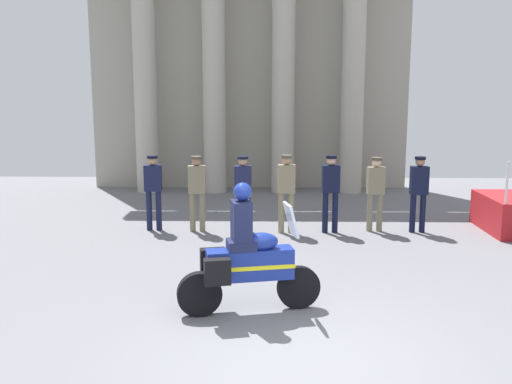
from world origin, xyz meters
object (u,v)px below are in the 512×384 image
at_px(officer_in_row_3, 286,187).
at_px(officer_in_row_1, 197,187).
at_px(officer_in_row_5, 376,188).
at_px(motorcycle_with_rider, 245,259).
at_px(officer_in_row_4, 331,187).
at_px(officer_in_row_0, 153,186).
at_px(officer_in_row_6, 419,188).
at_px(officer_in_row_2, 243,187).

bearing_deg(officer_in_row_3, officer_in_row_1, -4.90).
xyz_separation_m(officer_in_row_5, motorcycle_with_rider, (-2.74, -4.88, -0.20)).
bearing_deg(officer_in_row_4, officer_in_row_0, -4.44).
xyz_separation_m(officer_in_row_3, motorcycle_with_rider, (-0.73, -4.69, -0.24)).
relative_size(officer_in_row_1, officer_in_row_3, 0.98).
height_order(officer_in_row_5, motorcycle_with_rider, motorcycle_with_rider).
xyz_separation_m(officer_in_row_0, officer_in_row_3, (3.01, -0.18, 0.02)).
bearing_deg(officer_in_row_5, motorcycle_with_rider, 58.41).
distance_m(officer_in_row_1, officer_in_row_6, 4.95).
relative_size(officer_in_row_2, officer_in_row_3, 0.98).
xyz_separation_m(officer_in_row_4, officer_in_row_5, (1.02, 0.16, -0.04)).
xyz_separation_m(officer_in_row_1, motorcycle_with_rider, (1.27, -4.79, -0.22)).
xyz_separation_m(officer_in_row_1, officer_in_row_2, (1.03, 0.02, -0.00)).
distance_m(officer_in_row_2, officer_in_row_6, 3.92).
distance_m(officer_in_row_4, officer_in_row_5, 1.04).
distance_m(officer_in_row_3, officer_in_row_4, 0.98).
bearing_deg(officer_in_row_1, officer_in_row_5, 179.06).
height_order(officer_in_row_2, officer_in_row_5, officer_in_row_2).
xyz_separation_m(officer_in_row_3, officer_in_row_6, (2.95, 0.10, -0.03)).
bearing_deg(officer_in_row_4, officer_in_row_3, -0.55).
bearing_deg(motorcycle_with_rider, officer_in_row_6, 40.12).
bearing_deg(motorcycle_with_rider, officer_in_row_3, 68.78).
distance_m(officer_in_row_0, officer_in_row_3, 3.01).
relative_size(officer_in_row_5, officer_in_row_6, 0.98).
distance_m(officer_in_row_4, officer_in_row_6, 1.97).
relative_size(officer_in_row_6, motorcycle_with_rider, 0.83).
bearing_deg(officer_in_row_4, officer_in_row_2, -4.71).
distance_m(officer_in_row_1, officer_in_row_4, 2.99).
relative_size(officer_in_row_0, officer_in_row_2, 1.00).
height_order(officer_in_row_0, officer_in_row_4, officer_in_row_4).
relative_size(officer_in_row_1, officer_in_row_5, 1.02).
bearing_deg(officer_in_row_4, officer_in_row_5, -173.62).
height_order(officer_in_row_6, motorcycle_with_rider, motorcycle_with_rider).
bearing_deg(officer_in_row_0, officer_in_row_2, 175.81).
height_order(officer_in_row_0, officer_in_row_3, officer_in_row_3).
relative_size(officer_in_row_4, officer_in_row_6, 1.02).
bearing_deg(motorcycle_with_rider, officer_in_row_0, 102.65).
xyz_separation_m(officer_in_row_0, officer_in_row_5, (5.01, 0.00, -0.02)).
bearing_deg(officer_in_row_3, officer_in_row_6, 179.74).
bearing_deg(officer_in_row_2, officer_in_row_5, 179.12).
distance_m(officer_in_row_2, motorcycle_with_rider, 4.82).
bearing_deg(officer_in_row_3, officer_in_row_5, -177.00).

